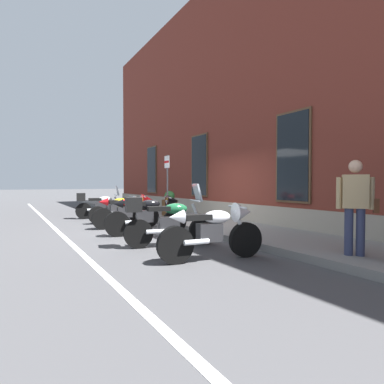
{
  "coord_description": "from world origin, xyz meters",
  "views": [
    {
      "loc": [
        8.63,
        -4.46,
        1.38
      ],
      "look_at": [
        -0.33,
        0.76,
        1.09
      ],
      "focal_mm": 29.88,
      "sensor_mm": 36.0,
      "label": 1
    }
  ],
  "objects_px": {
    "barrel_planter": "(170,205)",
    "motorcycle_green_touring": "(166,220)",
    "parking_sign": "(167,177)",
    "motorcycle_red_sport": "(129,210)",
    "motorcycle_black_sport": "(150,213)",
    "motorcycle_silver_touring": "(99,205)",
    "pedestrian_tan_coat": "(355,202)",
    "motorcycle_yellow_naked": "(118,209)",
    "motorcycle_white_sport": "(216,229)"
  },
  "relations": [
    {
      "from": "motorcycle_black_sport",
      "to": "pedestrian_tan_coat",
      "type": "distance_m",
      "value": 4.98
    },
    {
      "from": "motorcycle_silver_touring",
      "to": "motorcycle_white_sport",
      "type": "bearing_deg",
      "value": 0.71
    },
    {
      "from": "motorcycle_black_sport",
      "to": "parking_sign",
      "type": "relative_size",
      "value": 0.96
    },
    {
      "from": "motorcycle_yellow_naked",
      "to": "pedestrian_tan_coat",
      "type": "bearing_deg",
      "value": 13.02
    },
    {
      "from": "motorcycle_silver_touring",
      "to": "barrel_planter",
      "type": "bearing_deg",
      "value": 55.54
    },
    {
      "from": "motorcycle_silver_touring",
      "to": "pedestrian_tan_coat",
      "type": "height_order",
      "value": "pedestrian_tan_coat"
    },
    {
      "from": "motorcycle_silver_touring",
      "to": "pedestrian_tan_coat",
      "type": "xyz_separation_m",
      "value": [
        9.3,
        1.98,
        0.52
      ]
    },
    {
      "from": "motorcycle_yellow_naked",
      "to": "pedestrian_tan_coat",
      "type": "distance_m",
      "value": 7.8
    },
    {
      "from": "motorcycle_silver_touring",
      "to": "motorcycle_green_touring",
      "type": "distance_m",
      "value": 6.32
    },
    {
      "from": "motorcycle_yellow_naked",
      "to": "barrel_planter",
      "type": "height_order",
      "value": "barrel_planter"
    },
    {
      "from": "motorcycle_green_touring",
      "to": "pedestrian_tan_coat",
      "type": "height_order",
      "value": "pedestrian_tan_coat"
    },
    {
      "from": "motorcycle_green_touring",
      "to": "barrel_planter",
      "type": "distance_m",
      "value": 5.34
    },
    {
      "from": "motorcycle_silver_touring",
      "to": "motorcycle_black_sport",
      "type": "xyz_separation_m",
      "value": [
        4.69,
        0.16,
        0.04
      ]
    },
    {
      "from": "motorcycle_black_sport",
      "to": "motorcycle_green_touring",
      "type": "distance_m",
      "value": 1.66
    },
    {
      "from": "motorcycle_black_sport",
      "to": "pedestrian_tan_coat",
      "type": "xyz_separation_m",
      "value": [
        4.62,
        1.82,
        0.48
      ]
    },
    {
      "from": "motorcycle_white_sport",
      "to": "motorcycle_green_touring",
      "type": "bearing_deg",
      "value": -171.14
    },
    {
      "from": "motorcycle_yellow_naked",
      "to": "motorcycle_red_sport",
      "type": "distance_m",
      "value": 1.44
    },
    {
      "from": "motorcycle_white_sport",
      "to": "motorcycle_silver_touring",
      "type": "bearing_deg",
      "value": -179.29
    },
    {
      "from": "pedestrian_tan_coat",
      "to": "parking_sign",
      "type": "relative_size",
      "value": 0.72
    },
    {
      "from": "motorcycle_yellow_naked",
      "to": "motorcycle_black_sport",
      "type": "bearing_deg",
      "value": -1.31
    },
    {
      "from": "motorcycle_silver_touring",
      "to": "motorcycle_black_sport",
      "type": "relative_size",
      "value": 0.92
    },
    {
      "from": "motorcycle_red_sport",
      "to": "pedestrian_tan_coat",
      "type": "bearing_deg",
      "value": 16.91
    },
    {
      "from": "motorcycle_silver_touring",
      "to": "motorcycle_yellow_naked",
      "type": "relative_size",
      "value": 1.0
    },
    {
      "from": "motorcycle_yellow_naked",
      "to": "parking_sign",
      "type": "distance_m",
      "value": 2.1
    },
    {
      "from": "motorcycle_red_sport",
      "to": "pedestrian_tan_coat",
      "type": "height_order",
      "value": "pedestrian_tan_coat"
    },
    {
      "from": "motorcycle_yellow_naked",
      "to": "motorcycle_silver_touring",
      "type": "bearing_deg",
      "value": -172.63
    },
    {
      "from": "motorcycle_red_sport",
      "to": "motorcycle_black_sport",
      "type": "relative_size",
      "value": 0.94
    },
    {
      "from": "pedestrian_tan_coat",
      "to": "parking_sign",
      "type": "bearing_deg",
      "value": -179.82
    },
    {
      "from": "motorcycle_yellow_naked",
      "to": "motorcycle_white_sport",
      "type": "xyz_separation_m",
      "value": [
        6.14,
        -0.13,
        0.09
      ]
    },
    {
      "from": "barrel_planter",
      "to": "motorcycle_green_touring",
      "type": "bearing_deg",
      "value": -26.99
    },
    {
      "from": "motorcycle_black_sport",
      "to": "barrel_planter",
      "type": "bearing_deg",
      "value": 145.77
    },
    {
      "from": "motorcycle_yellow_naked",
      "to": "motorcycle_green_touring",
      "type": "bearing_deg",
      "value": -4.57
    },
    {
      "from": "motorcycle_black_sport",
      "to": "pedestrian_tan_coat",
      "type": "bearing_deg",
      "value": 21.51
    },
    {
      "from": "motorcycle_red_sport",
      "to": "pedestrian_tan_coat",
      "type": "distance_m",
      "value": 6.44
    },
    {
      "from": "parking_sign",
      "to": "motorcycle_red_sport",
      "type": "bearing_deg",
      "value": -58.89
    },
    {
      "from": "motorcycle_green_touring",
      "to": "barrel_planter",
      "type": "bearing_deg",
      "value": 153.01
    },
    {
      "from": "parking_sign",
      "to": "motorcycle_black_sport",
      "type": "bearing_deg",
      "value": -34.2
    },
    {
      "from": "motorcycle_black_sport",
      "to": "motorcycle_white_sport",
      "type": "height_order",
      "value": "motorcycle_black_sport"
    },
    {
      "from": "pedestrian_tan_coat",
      "to": "motorcycle_silver_touring",
      "type": "bearing_deg",
      "value": -168.01
    },
    {
      "from": "motorcycle_silver_touring",
      "to": "pedestrian_tan_coat",
      "type": "bearing_deg",
      "value": 11.99
    },
    {
      "from": "motorcycle_red_sport",
      "to": "parking_sign",
      "type": "xyz_separation_m",
      "value": [
        -1.11,
        1.85,
        1.05
      ]
    },
    {
      "from": "motorcycle_yellow_naked",
      "to": "motorcycle_black_sport",
      "type": "distance_m",
      "value": 2.96
    },
    {
      "from": "motorcycle_silver_touring",
      "to": "motorcycle_black_sport",
      "type": "height_order",
      "value": "motorcycle_silver_touring"
    },
    {
      "from": "pedestrian_tan_coat",
      "to": "barrel_planter",
      "type": "height_order",
      "value": "pedestrian_tan_coat"
    },
    {
      "from": "parking_sign",
      "to": "motorcycle_green_touring",
      "type": "bearing_deg",
      "value": -26.09
    },
    {
      "from": "motorcycle_silver_touring",
      "to": "motorcycle_yellow_naked",
      "type": "bearing_deg",
      "value": 7.37
    },
    {
      "from": "motorcycle_red_sport",
      "to": "motorcycle_white_sport",
      "type": "xyz_separation_m",
      "value": [
        4.71,
        -0.01,
        -0.01
      ]
    },
    {
      "from": "motorcycle_white_sport",
      "to": "pedestrian_tan_coat",
      "type": "height_order",
      "value": "pedestrian_tan_coat"
    },
    {
      "from": "motorcycle_white_sport",
      "to": "parking_sign",
      "type": "height_order",
      "value": "parking_sign"
    },
    {
      "from": "pedestrian_tan_coat",
      "to": "motorcycle_white_sport",
      "type": "bearing_deg",
      "value": -127.34
    }
  ]
}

